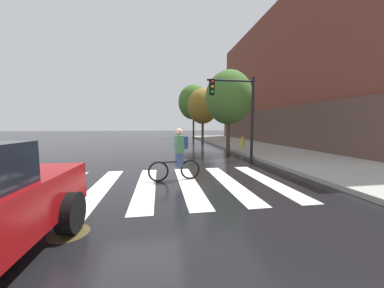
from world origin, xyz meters
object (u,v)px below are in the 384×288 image
Objects in this scene: cyclist at (178,155)px; fire_hydrant at (242,142)px; street_tree_mid at (203,106)px; manhole_cover at (69,233)px; street_tree_far at (193,102)px; street_tree_near at (229,98)px; traffic_light_near at (237,104)px.

cyclist is 9.59m from fire_hydrant.
cyclist is 14.60m from street_tree_mid.
manhole_cover is 18.18m from street_tree_mid.
cyclist is at bearing -125.01° from fire_hydrant.
manhole_cover is 24.85m from street_tree_far.
street_tree_far is at bearing 97.03° from fire_hydrant.
street_tree_mid is at bearing 89.90° from street_tree_near.
street_tree_far is at bearing 89.22° from street_tree_near.
street_tree_far is (-1.57, 12.78, 4.27)m from fire_hydrant.
cyclist is 0.41× the size of traffic_light_near.
manhole_cover is 13.26m from fire_hydrant.
cyclist is 0.24× the size of street_tree_far.
street_tree_mid is 6.89m from street_tree_far.
street_tree_far is at bearing 87.96° from traffic_light_near.
street_tree_mid reaches higher than manhole_cover.
street_tree_far reaches higher than traffic_light_near.
traffic_light_near is 0.59× the size of street_tree_far.
street_tree_far is (0.61, 17.18, 1.94)m from traffic_light_near.
manhole_cover is 0.12× the size of street_tree_near.
cyclist is 2.18× the size of fire_hydrant.
street_tree_mid reaches higher than traffic_light_near.
street_tree_near is (-1.78, -1.90, 2.97)m from fire_hydrant.
manhole_cover is 0.38× the size of cyclist.
cyclist is 0.33× the size of street_tree_near.
street_tree_mid is at bearing 70.87° from manhole_cover.
street_tree_far is at bearing 79.23° from cyclist.
street_tree_mid is (5.84, 16.83, 3.66)m from manhole_cover.
cyclist is 7.50m from street_tree_near.
fire_hydrant is 3.95m from street_tree_near.
fire_hydrant is 0.11× the size of street_tree_far.
manhole_cover is at bearing -125.01° from cyclist.
street_tree_mid is at bearing -91.58° from street_tree_far.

